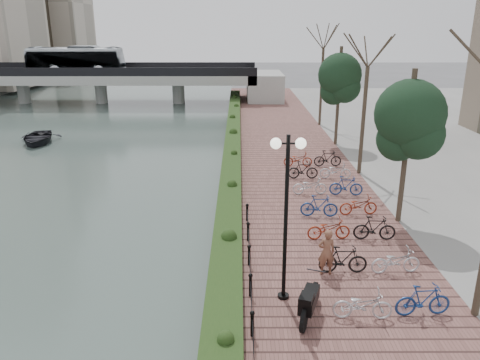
{
  "coord_description": "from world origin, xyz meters",
  "views": [
    {
      "loc": [
        1.04,
        -9.84,
        8.57
      ],
      "look_at": [
        1.09,
        10.12,
        2.0
      ],
      "focal_mm": 35.0,
      "sensor_mm": 36.0,
      "label": 1
    }
  ],
  "objects_px": {
    "pedestrian": "(326,252)",
    "boat": "(37,138)",
    "motorcycle": "(310,299)",
    "lamppost": "(287,185)"
  },
  "relations": [
    {
      "from": "pedestrian",
      "to": "boat",
      "type": "distance_m",
      "value": 27.8
    },
    {
      "from": "motorcycle",
      "to": "pedestrian",
      "type": "bearing_deg",
      "value": 89.88
    },
    {
      "from": "lamppost",
      "to": "pedestrian",
      "type": "xyz_separation_m",
      "value": [
        1.57,
        1.47,
        -2.9
      ]
    },
    {
      "from": "motorcycle",
      "to": "pedestrian",
      "type": "relative_size",
      "value": 1.12
    },
    {
      "from": "pedestrian",
      "to": "lamppost",
      "type": "bearing_deg",
      "value": 37.91
    },
    {
      "from": "lamppost",
      "to": "motorcycle",
      "type": "height_order",
      "value": "lamppost"
    },
    {
      "from": "boat",
      "to": "pedestrian",
      "type": "bearing_deg",
      "value": -59.49
    },
    {
      "from": "pedestrian",
      "to": "boat",
      "type": "height_order",
      "value": "pedestrian"
    },
    {
      "from": "motorcycle",
      "to": "pedestrian",
      "type": "xyz_separation_m",
      "value": [
        0.91,
        2.48,
        0.25
      ]
    },
    {
      "from": "lamppost",
      "to": "boat",
      "type": "xyz_separation_m",
      "value": [
        -16.85,
        22.28,
        -3.75
      ]
    }
  ]
}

